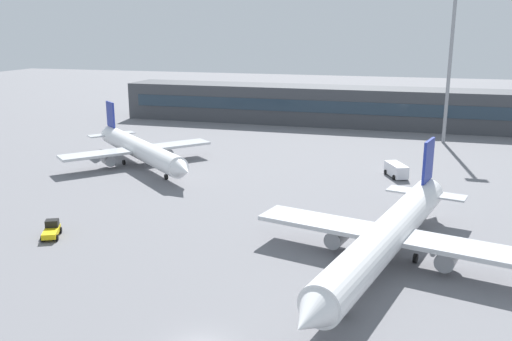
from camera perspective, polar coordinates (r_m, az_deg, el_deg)
ground_plane at (r=78.08m, az=5.23°, el=-2.51°), size 400.00×400.00×0.00m
terminal_building at (r=135.00m, az=10.21°, el=6.51°), size 114.20×12.13×9.00m
airplane_near at (r=55.82m, az=13.33°, el=-6.62°), size 28.13×39.69×9.94m
airplane_mid at (r=95.58m, az=-11.86°, el=2.15°), size 29.98×27.25×9.27m
baggage_tug_yellow at (r=66.45m, az=-20.31°, el=-5.75°), size 2.99×3.89×1.75m
service_van_white at (r=89.56m, az=14.25°, el=0.06°), size 4.03×5.56×2.08m
floodlight_tower_west at (r=117.53m, az=19.40°, el=11.03°), size 3.20×0.80×30.38m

